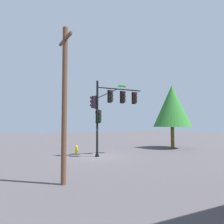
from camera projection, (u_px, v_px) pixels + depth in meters
The scene contains 5 objects.
ground_plane at pixel (97, 157), 19.16m from camera, with size 120.00×120.00×0.00m, color #494548.
signal_pole_assembly at pixel (110, 105), 19.97m from camera, with size 5.43×1.15×6.89m.
utility_pole at pixel (64, 101), 10.48m from camera, with size 0.26×1.80×7.73m.
fire_hydrant at pixel (76, 150), 21.04m from camera, with size 0.33×0.24×0.83m.
tree_near at pixel (172, 106), 26.52m from camera, with size 4.66×4.66×7.79m.
Camera 1 is at (-7.71, -17.81, 2.87)m, focal length 34.27 mm.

